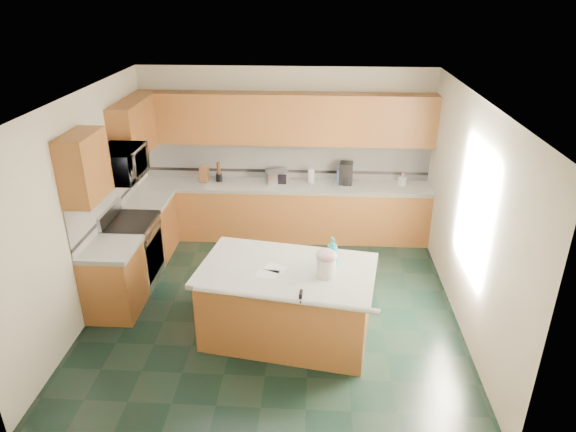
{
  "coord_description": "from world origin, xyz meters",
  "views": [
    {
      "loc": [
        0.49,
        -5.61,
        3.86
      ],
      "look_at": [
        0.15,
        0.35,
        1.12
      ],
      "focal_mm": 32.0,
      "sensor_mm": 36.0,
      "label": 1
    }
  ],
  "objects_px": {
    "knife_block": "(204,174)",
    "toaster_oven": "(277,177)",
    "island_top": "(287,271)",
    "island_base": "(287,305)",
    "soap_bottle_island": "(332,252)",
    "treat_jar": "(326,267)",
    "coffee_maker": "(346,173)"
  },
  "relations": [
    {
      "from": "island_base",
      "to": "coffee_maker",
      "type": "distance_m",
      "value": 2.89
    },
    {
      "from": "island_top",
      "to": "island_base",
      "type": "bearing_deg",
      "value": 0.0
    },
    {
      "from": "island_top",
      "to": "knife_block",
      "type": "bearing_deg",
      "value": 128.62
    },
    {
      "from": "knife_block",
      "to": "toaster_oven",
      "type": "distance_m",
      "value": 1.18
    },
    {
      "from": "island_top",
      "to": "treat_jar",
      "type": "bearing_deg",
      "value": -8.06
    },
    {
      "from": "soap_bottle_island",
      "to": "knife_block",
      "type": "height_order",
      "value": "soap_bottle_island"
    },
    {
      "from": "island_top",
      "to": "toaster_oven",
      "type": "height_order",
      "value": "toaster_oven"
    },
    {
      "from": "soap_bottle_island",
      "to": "island_top",
      "type": "bearing_deg",
      "value": 172.92
    },
    {
      "from": "soap_bottle_island",
      "to": "knife_block",
      "type": "xyz_separation_m",
      "value": [
        -2.0,
        2.59,
        -0.05
      ]
    },
    {
      "from": "knife_block",
      "to": "island_base",
      "type": "bearing_deg",
      "value": -54.62
    },
    {
      "from": "island_top",
      "to": "soap_bottle_island",
      "type": "distance_m",
      "value": 0.55
    },
    {
      "from": "island_base",
      "to": "toaster_oven",
      "type": "bearing_deg",
      "value": 106.22
    },
    {
      "from": "soap_bottle_island",
      "to": "toaster_oven",
      "type": "height_order",
      "value": "soap_bottle_island"
    },
    {
      "from": "island_base",
      "to": "island_top",
      "type": "distance_m",
      "value": 0.46
    },
    {
      "from": "island_top",
      "to": "knife_block",
      "type": "relative_size",
      "value": 7.89
    },
    {
      "from": "toaster_oven",
      "to": "knife_block",
      "type": "bearing_deg",
      "value": 165.01
    },
    {
      "from": "island_top",
      "to": "soap_bottle_island",
      "type": "bearing_deg",
      "value": 19.14
    },
    {
      "from": "island_top",
      "to": "coffee_maker",
      "type": "height_order",
      "value": "coffee_maker"
    },
    {
      "from": "toaster_oven",
      "to": "coffee_maker",
      "type": "bearing_deg",
      "value": -13.41
    },
    {
      "from": "island_base",
      "to": "knife_block",
      "type": "height_order",
      "value": "knife_block"
    },
    {
      "from": "soap_bottle_island",
      "to": "toaster_oven",
      "type": "bearing_deg",
      "value": 90.85
    },
    {
      "from": "toaster_oven",
      "to": "island_base",
      "type": "bearing_deg",
      "value": -98.23
    },
    {
      "from": "toaster_oven",
      "to": "coffee_maker",
      "type": "height_order",
      "value": "coffee_maker"
    },
    {
      "from": "island_top",
      "to": "knife_block",
      "type": "height_order",
      "value": "knife_block"
    },
    {
      "from": "knife_block",
      "to": "toaster_oven",
      "type": "height_order",
      "value": "knife_block"
    },
    {
      "from": "island_base",
      "to": "toaster_oven",
      "type": "xyz_separation_m",
      "value": [
        -0.32,
        2.67,
        0.59
      ]
    },
    {
      "from": "soap_bottle_island",
      "to": "knife_block",
      "type": "distance_m",
      "value": 3.27
    },
    {
      "from": "island_top",
      "to": "soap_bottle_island",
      "type": "xyz_separation_m",
      "value": [
        0.5,
        0.09,
        0.21
      ]
    },
    {
      "from": "treat_jar",
      "to": "knife_block",
      "type": "distance_m",
      "value": 3.41
    },
    {
      "from": "island_top",
      "to": "treat_jar",
      "type": "xyz_separation_m",
      "value": [
        0.43,
        -0.14,
        0.14
      ]
    },
    {
      "from": "island_top",
      "to": "soap_bottle_island",
      "type": "height_order",
      "value": "soap_bottle_island"
    },
    {
      "from": "knife_block",
      "to": "island_top",
      "type": "bearing_deg",
      "value": -54.62
    }
  ]
}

